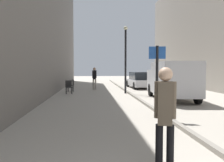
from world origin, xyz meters
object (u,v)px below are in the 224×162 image
Objects in this scene: pedestrian_mid_block at (165,113)px; street_sign_post at (157,75)px; parked_car at (140,80)px; pedestrian_main_foreground at (94,77)px; delivery_van at (172,79)px; lamp_post at (126,55)px; cafe_chair_near_window at (69,86)px; cafe_chair_by_doorway at (72,85)px.

street_sign_post is (1.13, 4.42, 0.50)m from pedestrian_mid_block.
pedestrian_main_foreground is at bearing -165.34° from parked_car.
pedestrian_mid_block is 9.65m from delivery_van.
pedestrian_main_foreground is at bearing -71.52° from street_sign_post.
pedestrian_main_foreground reaches higher than pedestrian_mid_block.
pedestrian_mid_block is at bearing -103.03° from parked_car.
lamp_post reaches higher than parked_car.
pedestrian_main_foreground is at bearing -133.20° from cafe_chair_near_window.
street_sign_post is at bearing -110.96° from delivery_van.
pedestrian_main_foreground is 11.41m from street_sign_post.
street_sign_post is at bearing 103.62° from cafe_chair_near_window.
parked_car is at bearing -156.32° from cafe_chair_near_window.
street_sign_post is 0.55× the size of lamp_post.
cafe_chair_near_window is (-5.97, -4.32, -0.17)m from parked_car.
street_sign_post is (-2.19, -4.64, 0.38)m from delivery_van.
pedestrian_mid_block is 0.42× the size of parked_car.
delivery_van is at bearing -107.52° from street_sign_post.
street_sign_post is at bearing 112.27° from pedestrian_main_foreground.
cafe_chair_near_window is (-3.95, 8.16, -1.00)m from street_sign_post.
pedestrian_main_foreground is 15.66m from pedestrian_mid_block.
lamp_post is (0.05, 8.15, 1.18)m from street_sign_post.
pedestrian_mid_block reaches higher than cafe_chair_by_doorway.
street_sign_post reaches higher than delivery_van.
parked_car is at bearing 65.57° from lamp_post.
pedestrian_mid_block is at bearing -105.81° from delivery_van.
delivery_van is 7.11m from cafe_chair_near_window.
parked_car is 6.53m from cafe_chair_by_doorway.
lamp_post is at bearing -116.90° from parked_car.
pedestrian_main_foreground is 7.86m from delivery_van.
street_sign_post is at bearing -90.38° from lamp_post.
parked_car reaches higher than cafe_chair_by_doorway.
lamp_post is at bearing 102.34° from pedestrian_mid_block.
parked_car is 12.67m from street_sign_post.
cafe_chair_near_window is (-4.00, 0.01, -2.18)m from lamp_post.
lamp_post reaches higher than delivery_van.
pedestrian_mid_block is at bearing 177.97° from cafe_chair_by_doorway.
delivery_van is at bearing 137.97° from cafe_chair_near_window.
pedestrian_main_foreground is 1.98× the size of cafe_chair_by_doorway.
delivery_van is 1.08× the size of lamp_post.
delivery_van is at bearing 134.86° from pedestrian_main_foreground.
pedestrian_mid_block reaches higher than parked_car.
street_sign_post is at bearing -171.24° from cafe_chair_by_doorway.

